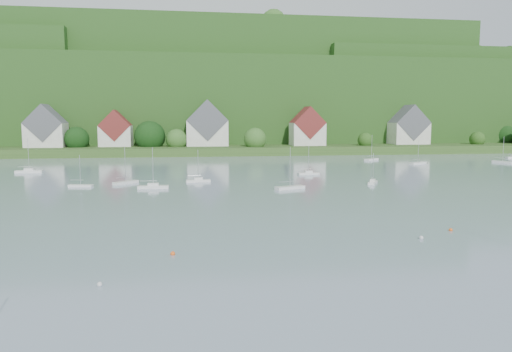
# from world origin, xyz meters

# --- Properties ---
(far_shore_strip) EXTENTS (600.00, 60.00, 3.00)m
(far_shore_strip) POSITION_xyz_m (0.00, 200.00, 1.50)
(far_shore_strip) COLOR #2D4E1D
(far_shore_strip) RESTS_ON ground
(forested_ridge) EXTENTS (620.00, 181.22, 69.89)m
(forested_ridge) POSITION_xyz_m (0.39, 268.57, 22.89)
(forested_ridge) COLOR #194014
(forested_ridge) RESTS_ON ground
(village_building_0) EXTENTS (14.00, 10.40, 16.00)m
(village_building_0) POSITION_xyz_m (-55.00, 187.00, 9.51)
(village_building_0) COLOR beige
(village_building_0) RESTS_ON far_shore_strip
(village_building_1) EXTENTS (12.00, 9.36, 14.00)m
(village_building_1) POSITION_xyz_m (-30.00, 189.00, 8.75)
(village_building_1) COLOR beige
(village_building_1) RESTS_ON far_shore_strip
(village_building_2) EXTENTS (16.00, 11.44, 18.00)m
(village_building_2) POSITION_xyz_m (5.00, 188.00, 10.27)
(village_building_2) COLOR beige
(village_building_2) RESTS_ON far_shore_strip
(village_building_3) EXTENTS (13.00, 10.40, 15.50)m
(village_building_3) POSITION_xyz_m (45.00, 186.00, 9.43)
(village_building_3) COLOR beige
(village_building_3) RESTS_ON far_shore_strip
(village_building_4) EXTENTS (15.00, 10.40, 16.50)m
(village_building_4) POSITION_xyz_m (90.00, 190.00, 9.59)
(village_building_4) COLOR beige
(village_building_4) RESTS_ON far_shore_strip
(mooring_buoy_1) EXTENTS (0.42, 0.42, 0.42)m
(mooring_buoy_1) POSITION_xyz_m (-9.73, 36.42, 0.00)
(mooring_buoy_1) COLOR silver
(mooring_buoy_1) RESTS_ON ground
(mooring_buoy_2) EXTENTS (0.44, 0.44, 0.44)m
(mooring_buoy_2) POSITION_xyz_m (28.10, 50.09, 0.00)
(mooring_buoy_2) COLOR orange
(mooring_buoy_2) RESTS_ON ground
(mooring_buoy_3) EXTENTS (0.48, 0.48, 0.48)m
(mooring_buoy_3) POSITION_xyz_m (-4.25, 44.44, 0.00)
(mooring_buoy_3) COLOR orange
(mooring_buoy_3) RESTS_ON ground
(mooring_buoy_4) EXTENTS (0.47, 0.47, 0.47)m
(mooring_buoy_4) POSITION_xyz_m (22.78, 46.95, 0.00)
(mooring_buoy_4) COLOR silver
(mooring_buoy_4) RESTS_ON ground
(far_sailboat_cluster) EXTENTS (203.69, 64.74, 8.71)m
(far_sailboat_cluster) POSITION_xyz_m (12.22, 119.55, 0.37)
(far_sailboat_cluster) COLOR silver
(far_sailboat_cluster) RESTS_ON ground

